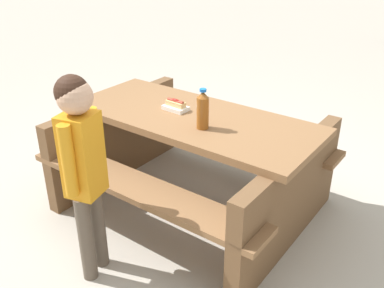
{
  "coord_description": "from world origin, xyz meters",
  "views": [
    {
      "loc": [
        -2.02,
        1.9,
        1.91
      ],
      "look_at": [
        0.0,
        0.0,
        0.52
      ],
      "focal_mm": 40.13,
      "sensor_mm": 36.0,
      "label": 1
    }
  ],
  "objects_px": {
    "soda_bottle": "(203,110)",
    "hotdog_tray": "(176,106)",
    "child_in_coat": "(82,156)",
    "picnic_table": "(192,154)"
  },
  "relations": [
    {
      "from": "picnic_table",
      "to": "child_in_coat",
      "type": "height_order",
      "value": "child_in_coat"
    },
    {
      "from": "soda_bottle",
      "to": "hotdog_tray",
      "type": "xyz_separation_m",
      "value": [
        0.36,
        -0.08,
        -0.09
      ]
    },
    {
      "from": "soda_bottle",
      "to": "hotdog_tray",
      "type": "distance_m",
      "value": 0.38
    },
    {
      "from": "child_in_coat",
      "to": "soda_bottle",
      "type": "bearing_deg",
      "value": -96.69
    },
    {
      "from": "hotdog_tray",
      "to": "picnic_table",
      "type": "bearing_deg",
      "value": -173.46
    },
    {
      "from": "hotdog_tray",
      "to": "child_in_coat",
      "type": "height_order",
      "value": "child_in_coat"
    },
    {
      "from": "picnic_table",
      "to": "hotdog_tray",
      "type": "bearing_deg",
      "value": 6.54
    },
    {
      "from": "child_in_coat",
      "to": "picnic_table",
      "type": "bearing_deg",
      "value": -83.29
    },
    {
      "from": "picnic_table",
      "to": "soda_bottle",
      "type": "distance_m",
      "value": 0.49
    },
    {
      "from": "picnic_table",
      "to": "child_in_coat",
      "type": "distance_m",
      "value": 1.0
    }
  ]
}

